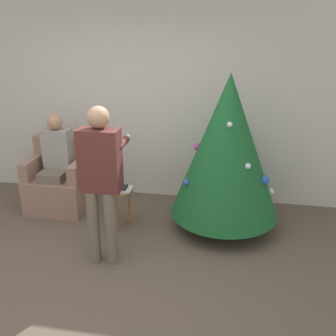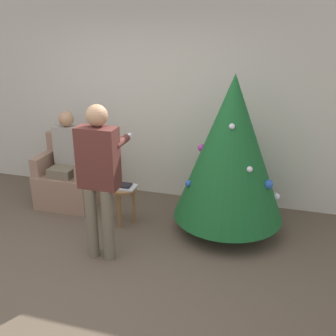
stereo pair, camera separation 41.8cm
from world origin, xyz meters
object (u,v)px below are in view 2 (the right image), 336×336
at_px(armchair, 70,179).
at_px(christmas_tree, 231,149).
at_px(person_seated, 66,155).
at_px(person_standing, 99,170).
at_px(side_stool, 123,195).

bearing_deg(armchair, christmas_tree, -3.32).
bearing_deg(person_seated, person_standing, -46.10).
height_order(person_seated, person_standing, person_standing).
bearing_deg(person_standing, armchair, 133.31).
relative_size(armchair, side_stool, 1.94).
bearing_deg(christmas_tree, armchair, 176.68).
xyz_separation_m(armchair, person_seated, (-0.00, -0.02, 0.35)).
height_order(christmas_tree, person_standing, christmas_tree).
xyz_separation_m(person_standing, side_stool, (-0.05, 0.70, -0.59)).
height_order(armchair, person_seated, person_seated).
height_order(christmas_tree, side_stool, christmas_tree).
height_order(armchair, side_stool, armchair).
bearing_deg(person_standing, christmas_tree, 37.23).
relative_size(person_standing, side_stool, 3.36).
xyz_separation_m(christmas_tree, side_stool, (-1.25, -0.21, -0.64)).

